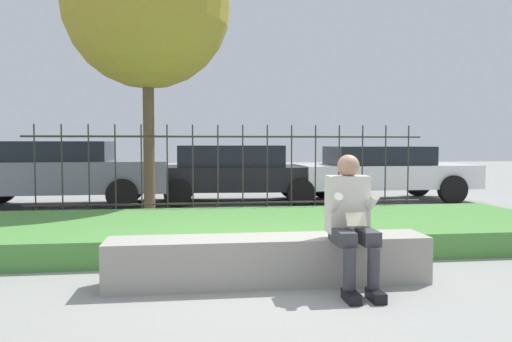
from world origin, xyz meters
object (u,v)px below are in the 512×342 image
at_px(stone_bench, 269,263).
at_px(car_parked_left, 56,171).
at_px(person_seated_reader, 351,216).
at_px(tree_behind_fence, 147,5).
at_px(car_parked_center, 237,172).
at_px(car_parked_right, 382,171).

xyz_separation_m(stone_bench, car_parked_left, (-3.64, 6.43, 0.56)).
bearing_deg(car_parked_left, stone_bench, -61.80).
xyz_separation_m(stone_bench, person_seated_reader, (0.72, -0.29, 0.48)).
height_order(car_parked_left, tree_behind_fence, tree_behind_fence).
relative_size(stone_bench, tree_behind_fence, 0.57).
xyz_separation_m(person_seated_reader, car_parked_center, (-0.43, 7.02, 0.01)).
relative_size(car_parked_center, tree_behind_fence, 0.80).
bearing_deg(car_parked_center, stone_bench, -88.57).
bearing_deg(person_seated_reader, car_parked_right, 66.29).
bearing_deg(car_parked_right, car_parked_left, -179.64).
distance_m(car_parked_left, tree_behind_fence, 4.13).
xyz_separation_m(person_seated_reader, car_parked_left, (-4.37, 6.71, 0.07)).
distance_m(person_seated_reader, car_parked_right, 7.52).
bearing_deg(car_parked_left, car_parked_center, 3.02).
distance_m(car_parked_left, car_parked_center, 3.95).
bearing_deg(car_parked_right, stone_bench, -120.57).
xyz_separation_m(car_parked_right, car_parked_center, (-3.46, 0.13, -0.00)).
xyz_separation_m(stone_bench, car_parked_right, (3.75, 6.60, 0.50)).
bearing_deg(person_seated_reader, car_parked_center, 93.52).
bearing_deg(car_parked_center, car_parked_right, 1.77).
xyz_separation_m(stone_bench, tree_behind_fence, (-1.53, 4.79, 3.70)).
bearing_deg(person_seated_reader, car_parked_left, 123.04).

